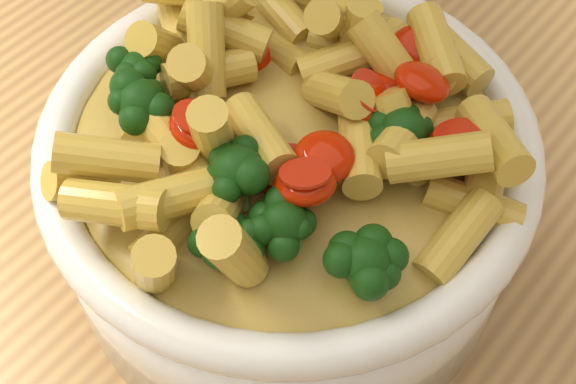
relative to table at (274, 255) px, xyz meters
The scene contains 3 objects.
table is the anchor object (origin of this frame).
serving_bowl 0.17m from the table, 38.97° to the right, with size 0.26×0.26×0.11m.
pasta_salad 0.24m from the table, 38.97° to the right, with size 0.21×0.21×0.05m.
Camera 1 is at (0.21, -0.24, 1.32)m, focal length 50.00 mm.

